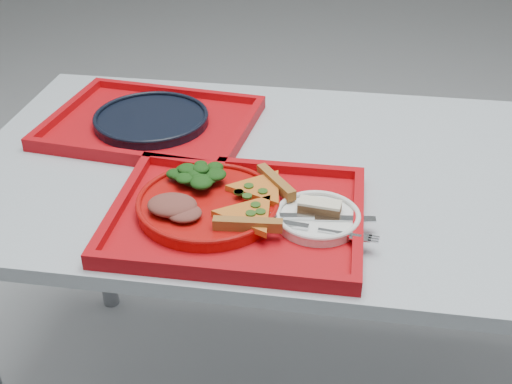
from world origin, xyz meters
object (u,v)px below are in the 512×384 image
tray_main (237,218)px  dinner_plate (208,206)px  tray_far (152,126)px  dessert_bar (320,207)px  navy_plate (151,120)px

tray_main → dinner_plate: 0.06m
tray_far → dinner_plate: 0.38m
dessert_bar → tray_main: bearing=-168.0°
tray_main → navy_plate: navy_plate is taller
tray_far → dinner_plate: size_ratio=1.73×
dinner_plate → navy_plate: (-0.20, 0.32, -0.00)m
navy_plate → tray_far: bearing=0.0°
tray_main → tray_far: size_ratio=1.00×
dinner_plate → dessert_bar: dessert_bar is taller
dinner_plate → navy_plate: size_ratio=1.00×
dinner_plate → navy_plate: bearing=122.2°
tray_main → tray_far: 0.42m
dinner_plate → dessert_bar: size_ratio=3.33×
dessert_bar → navy_plate: bearing=148.2°
dinner_plate → navy_plate: dinner_plate is taller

